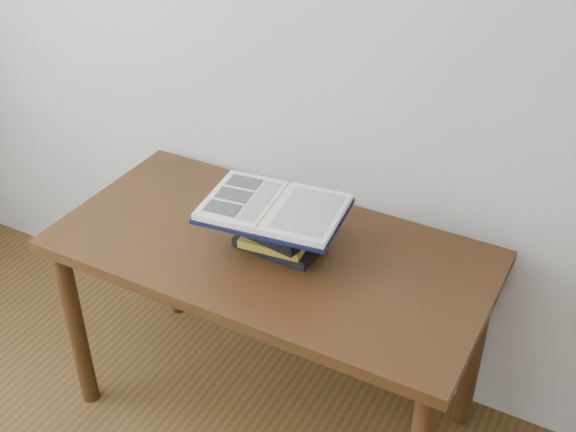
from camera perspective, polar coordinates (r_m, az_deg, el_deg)
The scene contains 3 objects.
desk at distance 2.25m, azimuth -1.39°, elevation -4.46°, with size 1.33×0.67×0.71m.
book_stack at distance 2.14m, azimuth -0.86°, elevation -0.95°, with size 0.27×0.20×0.15m.
open_book at distance 2.07m, azimuth -1.11°, elevation 0.61°, with size 0.43×0.33×0.03m.
Camera 1 is at (1.01, -0.14, 2.01)m, focal length 45.00 mm.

